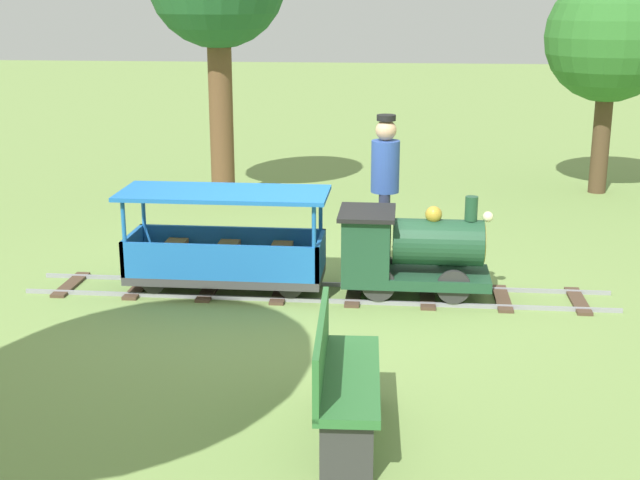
{
  "coord_description": "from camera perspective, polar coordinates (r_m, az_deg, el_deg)",
  "views": [
    {
      "loc": [
        8.0,
        1.04,
        2.82
      ],
      "look_at": [
        0.0,
        0.26,
        0.55
      ],
      "focal_mm": 48.83,
      "sensor_mm": 36.0,
      "label": 1
    }
  ],
  "objects": [
    {
      "name": "passenger_car",
      "position": [
        8.52,
        -6.2,
        -0.65
      ],
      "size": [
        0.79,
        2.0,
        0.97
      ],
      "color": "#3F3F3F",
      "rests_on": "ground_plane"
    },
    {
      "name": "conductor_person",
      "position": [
        9.25,
        4.28,
        4.1
      ],
      "size": [
        0.3,
        0.3,
        1.62
      ],
      "color": "#282D47",
      "rests_on": "ground_plane"
    },
    {
      "name": "locomotive",
      "position": [
        8.33,
        5.71,
        -0.6
      ],
      "size": [
        0.69,
        1.45,
        0.97
      ],
      "color": "#1E472D",
      "rests_on": "ground_plane"
    },
    {
      "name": "park_bench",
      "position": [
        5.74,
        1.39,
        -9.02
      ],
      "size": [
        1.32,
        0.46,
        0.82
      ],
      "color": "#2D6B33",
      "rests_on": "ground_plane"
    },
    {
      "name": "track",
      "position": [
        8.51,
        -0.17,
        -3.45
      ],
      "size": [
        0.73,
        5.7,
        0.04
      ],
      "color": "gray",
      "rests_on": "ground_plane"
    },
    {
      "name": "oak_tree_distant",
      "position": [
        13.25,
        18.47,
        12.41
      ],
      "size": [
        1.83,
        1.83,
        3.16
      ],
      "color": "#4C3823",
      "rests_on": "ground_plane"
    },
    {
      "name": "ground_plane",
      "position": [
        8.55,
        -1.73,
        -3.5
      ],
      "size": [
        60.0,
        60.0,
        0.0
      ],
      "primitive_type": "plane",
      "color": "#75934C"
    }
  ]
}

